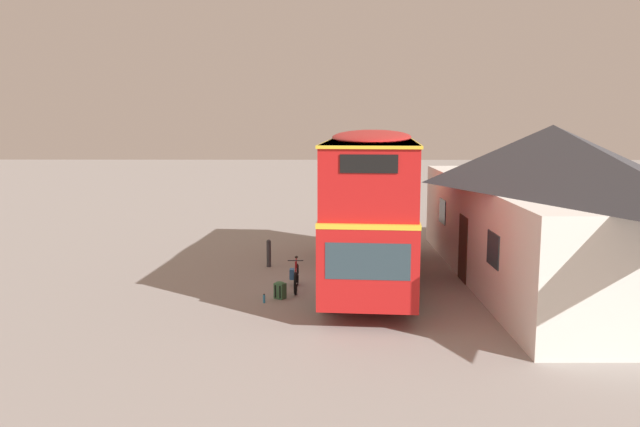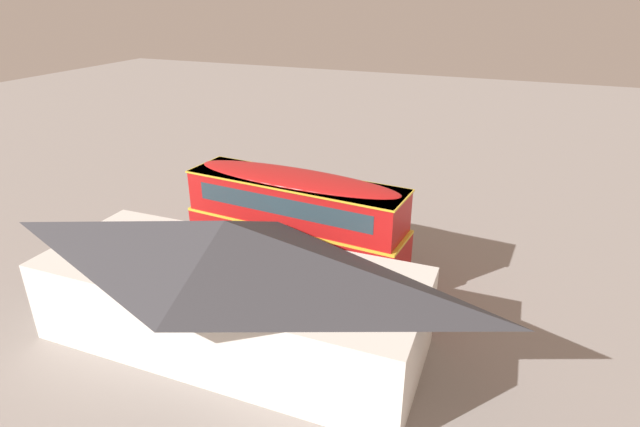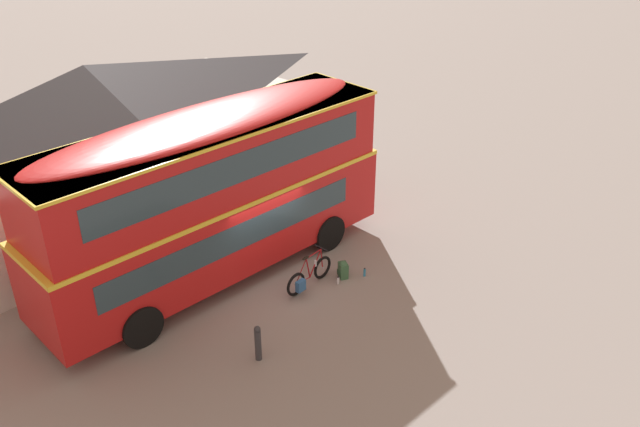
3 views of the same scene
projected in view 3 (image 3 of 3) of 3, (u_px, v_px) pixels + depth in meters
name	position (u px, v px, depth m)	size (l,w,h in m)	color
ground_plane	(259.00, 274.00, 19.31)	(120.00, 120.00, 0.00)	gray
double_decker_bus	(213.00, 191.00, 18.06)	(10.48, 3.37, 4.79)	black
touring_bicycle	(308.00, 276.00, 18.57)	(1.78, 0.46, 1.03)	black
backpack_on_ground	(343.00, 269.00, 19.06)	(0.36, 0.38, 0.51)	#386642
water_bottle_clear_plastic	(338.00, 280.00, 18.85)	(0.08, 0.08, 0.23)	silver
water_bottle_blue_sports	(365.00, 272.00, 19.18)	(0.07, 0.07, 0.26)	#338CBF
pub_building	(96.00, 141.00, 21.36)	(14.45, 5.91, 4.96)	silver
kerb_bollard	(258.00, 342.00, 15.92)	(0.16, 0.16, 0.97)	#333338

